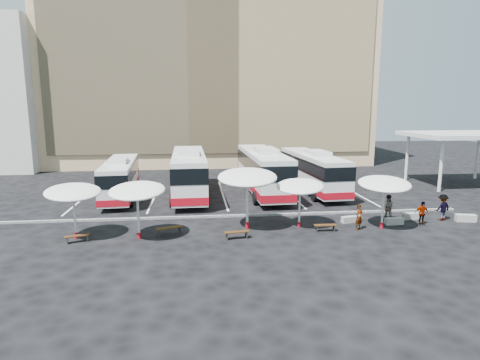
{
  "coord_description": "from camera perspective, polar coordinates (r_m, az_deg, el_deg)",
  "views": [
    {
      "loc": [
        -2.36,
        -27.03,
        7.75
      ],
      "look_at": [
        1.0,
        3.0,
        2.2
      ],
      "focal_mm": 30.0,
      "sensor_mm": 36.0,
      "label": 1
    }
  ],
  "objects": [
    {
      "name": "ground",
      "position": [
        28.22,
        -1.35,
        -5.54
      ],
      "size": [
        120.0,
        120.0,
        0.0
      ],
      "primitive_type": "plane",
      "color": "black",
      "rests_on": "ground"
    },
    {
      "name": "sunshade_0",
      "position": [
        25.36,
        -22.67,
        -1.62
      ],
      "size": [
        4.19,
        4.21,
        3.32
      ],
      "rotation": [
        0.0,
        0.0,
        0.41
      ],
      "color": "silver",
      "rests_on": "ground"
    },
    {
      "name": "sunshade_1",
      "position": [
        24.13,
        -14.43,
        -1.51
      ],
      "size": [
        3.61,
        3.65,
        3.42
      ],
      "rotation": [
        0.0,
        0.0,
        -0.11
      ],
      "color": "silver",
      "rests_on": "ground"
    },
    {
      "name": "sunshade_2",
      "position": [
        25.26,
        1.06,
        0.37
      ],
      "size": [
        4.21,
        4.26,
        3.94
      ],
      "rotation": [
        0.0,
        0.0,
        -0.13
      ],
      "color": "silver",
      "rests_on": "ground"
    },
    {
      "name": "sunshade_4",
      "position": [
        27.01,
        19.85,
        -0.55
      ],
      "size": [
        3.89,
        3.92,
        3.42
      ],
      "rotation": [
        0.0,
        0.0,
        -0.21
      ],
      "color": "silver",
      "rests_on": "ground"
    },
    {
      "name": "bus_2",
      "position": [
        36.23,
        3.23,
        1.52
      ],
      "size": [
        3.34,
        13.41,
        4.24
      ],
      "rotation": [
        0.0,
        0.0,
        0.02
      ],
      "color": "silver",
      "rests_on": "ground"
    },
    {
      "name": "passenger_0",
      "position": [
        26.64,
        16.59,
        -5.09
      ],
      "size": [
        0.72,
        0.65,
        1.66
      ],
      "primitive_type": "imported",
      "rotation": [
        0.0,
        0.0,
        0.53
      ],
      "color": "black",
      "rests_on": "ground"
    },
    {
      "name": "curb_divider",
      "position": [
        28.68,
        -1.44,
        -5.12
      ],
      "size": [
        34.0,
        0.25,
        0.15
      ],
      "primitive_type": "cube",
      "color": "black",
      "rests_on": "ground"
    },
    {
      "name": "bus_3",
      "position": [
        37.57,
        10.27,
        1.41
      ],
      "size": [
        3.43,
        12.37,
        3.88
      ],
      "rotation": [
        0.0,
        0.0,
        0.07
      ],
      "color": "silver",
      "rests_on": "ground"
    },
    {
      "name": "wood_bench_0",
      "position": [
        25.25,
        -22.13,
        -7.51
      ],
      "size": [
        1.39,
        0.82,
        0.41
      ],
      "rotation": [
        0.0,
        0.0,
        0.36
      ],
      "color": "black",
      "rests_on": "ground"
    },
    {
      "name": "wood_bench_1",
      "position": [
        25.02,
        -9.98,
        -6.88
      ],
      "size": [
        1.67,
        0.97,
        0.5
      ],
      "rotation": [
        0.0,
        0.0,
        0.35
      ],
      "color": "black",
      "rests_on": "ground"
    },
    {
      "name": "bus_0",
      "position": [
        35.89,
        -16.66,
        0.42
      ],
      "size": [
        3.12,
        11.22,
        3.52
      ],
      "rotation": [
        0.0,
        0.0,
        0.07
      ],
      "color": "silver",
      "rests_on": "ground"
    },
    {
      "name": "bus_1",
      "position": [
        35.53,
        -7.27,
        1.23
      ],
      "size": [
        3.28,
        13.22,
        4.18
      ],
      "rotation": [
        0.0,
        0.0,
        0.02
      ],
      "color": "silver",
      "rests_on": "ground"
    },
    {
      "name": "bay_lines",
      "position": [
        35.95,
        -2.47,
        -2.04
      ],
      "size": [
        24.15,
        12.0,
        0.01
      ],
      "color": "white",
      "rests_on": "ground"
    },
    {
      "name": "passenger_2",
      "position": [
        29.25,
        24.45,
        -4.31
      ],
      "size": [
        0.95,
        0.46,
        1.58
      ],
      "primitive_type": "imported",
      "rotation": [
        0.0,
        0.0,
        -0.08
      ],
      "color": "black",
      "rests_on": "ground"
    },
    {
      "name": "sunshade_3",
      "position": [
        25.95,
        8.54,
        -0.91
      ],
      "size": [
        3.95,
        3.98,
        3.19
      ],
      "rotation": [
        0.0,
        0.0,
        -0.37
      ],
      "color": "silver",
      "rests_on": "ground"
    },
    {
      "name": "conc_bench_1",
      "position": [
        28.75,
        21.08,
        -5.49
      ],
      "size": [
        1.2,
        0.42,
        0.45
      ],
      "primitive_type": "cube",
      "rotation": [
        0.0,
        0.0,
        0.02
      ],
      "color": "gray",
      "rests_on": "ground"
    },
    {
      "name": "wood_bench_2",
      "position": [
        23.99,
        -0.47,
        -7.57
      ],
      "size": [
        1.53,
        0.61,
        0.46
      ],
      "rotation": [
        0.0,
        0.0,
        0.14
      ],
      "color": "black",
      "rests_on": "ground"
    },
    {
      "name": "conc_bench_2",
      "position": [
        30.49,
        23.15,
        -4.74
      ],
      "size": [
        1.22,
        0.47,
        0.45
      ],
      "primitive_type": "cube",
      "rotation": [
        0.0,
        0.0,
        0.06
      ],
      "color": "gray",
      "rests_on": "ground"
    },
    {
      "name": "wood_bench_3",
      "position": [
        25.95,
        12.03,
        -6.44
      ],
      "size": [
        1.42,
        0.4,
        0.43
      ],
      "rotation": [
        0.0,
        0.0,
        -0.02
      ],
      "color": "black",
      "rests_on": "ground"
    },
    {
      "name": "service_canopy",
      "position": [
        45.54,
        29.14,
        5.47
      ],
      "size": [
        10.0,
        8.0,
        5.2
      ],
      "color": "silver",
      "rests_on": "ground"
    },
    {
      "name": "passenger_3",
      "position": [
        30.93,
        26.85,
        -3.5
      ],
      "size": [
        1.33,
        0.98,
        1.83
      ],
      "primitive_type": "imported",
      "rotation": [
        0.0,
        0.0,
        3.42
      ],
      "color": "black",
      "rests_on": "ground"
    },
    {
      "name": "conc_bench_3",
      "position": [
        31.54,
        29.43,
        -4.73
      ],
      "size": [
        1.37,
        0.7,
        0.49
      ],
      "primitive_type": "cube",
      "rotation": [
        0.0,
        0.0,
        -0.21
      ],
      "color": "gray",
      "rests_on": "ground"
    },
    {
      "name": "passenger_1",
      "position": [
        29.56,
        20.3,
        -3.67
      ],
      "size": [
        1.07,
        0.98,
        1.79
      ],
      "primitive_type": "imported",
      "rotation": [
        0.0,
        0.0,
        2.71
      ],
      "color": "black",
      "rests_on": "ground"
    },
    {
      "name": "conc_bench_0",
      "position": [
        28.28,
        15.3,
        -5.43
      ],
      "size": [
        1.18,
        0.63,
        0.42
      ],
      "primitive_type": "cube",
      "rotation": [
        0.0,
        0.0,
        0.23
      ],
      "color": "gray",
      "rests_on": "ground"
    },
    {
      "name": "sandstone_building",
      "position": [
        59.14,
        -4.22,
        15.11
      ],
      "size": [
        42.0,
        18.25,
        29.6
      ],
      "color": "tan",
      "rests_on": "ground"
    }
  ]
}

